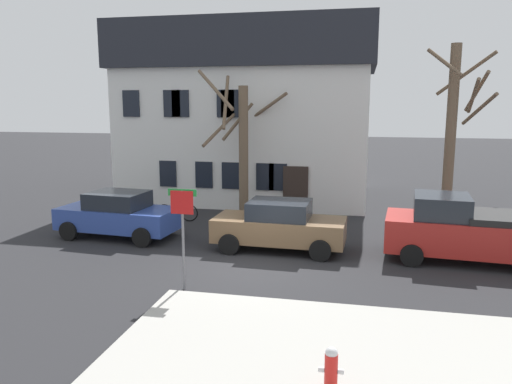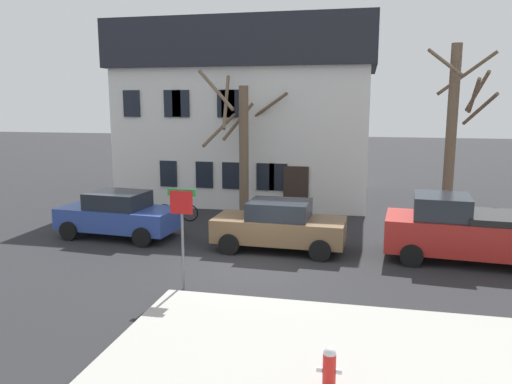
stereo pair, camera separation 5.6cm
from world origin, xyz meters
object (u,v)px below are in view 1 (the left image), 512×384
(tree_bare_near, at_px, (241,143))
(pickup_truck_red, at_px, (470,230))
(tree_bare_mid, at_px, (454,128))
(bicycle_leaning, at_px, (177,212))
(street_sign_pole, at_px, (183,220))
(car_brown_sedan, at_px, (279,225))
(fire_hydrant, at_px, (331,368))
(car_blue_sedan, at_px, (118,215))
(building_main, at_px, (251,112))

(tree_bare_near, bearing_deg, pickup_truck_red, -28.32)
(tree_bare_mid, height_order, bicycle_leaning, tree_bare_mid)
(pickup_truck_red, height_order, street_sign_pole, street_sign_pole)
(car_brown_sedan, xyz_separation_m, fire_hydrant, (2.24, -8.23, -0.31))
(tree_bare_near, bearing_deg, fire_hydrant, -69.97)
(car_brown_sedan, height_order, pickup_truck_red, pickup_truck_red)
(street_sign_pole, bearing_deg, tree_bare_mid, 49.47)
(bicycle_leaning, bearing_deg, pickup_truck_red, -16.24)
(car_brown_sedan, bearing_deg, tree_bare_mid, 40.32)
(tree_bare_near, xyz_separation_m, pickup_truck_red, (8.34, -4.49, -2.19))
(bicycle_leaning, bearing_deg, car_blue_sedan, -112.90)
(car_brown_sedan, relative_size, fire_hydrant, 5.65)
(tree_bare_near, bearing_deg, tree_bare_mid, 4.37)
(building_main, bearing_deg, tree_bare_mid, -25.02)
(street_sign_pole, bearing_deg, tree_bare_near, 93.73)
(tree_bare_mid, bearing_deg, fire_hydrant, -105.99)
(tree_bare_mid, relative_size, car_brown_sedan, 1.62)
(car_blue_sedan, distance_m, street_sign_pole, 6.19)
(tree_bare_near, height_order, fire_hydrant, tree_bare_near)
(car_brown_sedan, distance_m, pickup_truck_red, 5.94)
(street_sign_pole, bearing_deg, car_blue_sedan, 132.76)
(car_blue_sedan, distance_m, bicycle_leaning, 3.05)
(tree_bare_near, bearing_deg, building_main, 98.04)
(pickup_truck_red, xyz_separation_m, bicycle_leaning, (-10.75, 3.13, -0.62))
(street_sign_pole, bearing_deg, car_brown_sedan, 65.86)
(tree_bare_mid, height_order, pickup_truck_red, tree_bare_mid)
(pickup_truck_red, height_order, bicycle_leaning, pickup_truck_red)
(tree_bare_near, distance_m, pickup_truck_red, 9.72)
(building_main, height_order, car_brown_sedan, building_main)
(tree_bare_near, distance_m, street_sign_pole, 8.73)
(tree_bare_near, height_order, tree_bare_mid, tree_bare_mid)
(car_blue_sedan, bearing_deg, fire_hydrant, -46.29)
(fire_hydrant, relative_size, bicycle_leaning, 0.44)
(tree_bare_near, height_order, car_brown_sedan, tree_bare_near)
(tree_bare_near, distance_m, car_blue_sedan, 5.95)
(tree_bare_mid, xyz_separation_m, car_brown_sedan, (-6.08, -5.16, -3.02))
(pickup_truck_red, distance_m, street_sign_pole, 8.85)
(bicycle_leaning, bearing_deg, building_main, 74.77)
(fire_hydrant, distance_m, street_sign_pole, 5.96)
(fire_hydrant, relative_size, street_sign_pole, 0.29)
(building_main, distance_m, car_blue_sedan, 10.15)
(pickup_truck_red, relative_size, bicycle_leaning, 3.04)
(pickup_truck_red, height_order, fire_hydrant, pickup_truck_red)
(car_brown_sedan, bearing_deg, bicycle_leaning, 146.79)
(bicycle_leaning, bearing_deg, tree_bare_mid, 10.45)
(tree_bare_mid, relative_size, pickup_truck_red, 1.34)
(tree_bare_near, xyz_separation_m, car_brown_sedan, (2.40, -4.51, -2.34))
(tree_bare_mid, height_order, fire_hydrant, tree_bare_mid)
(car_blue_sedan, distance_m, fire_hydrant, 11.91)
(building_main, bearing_deg, tree_bare_near, -81.96)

